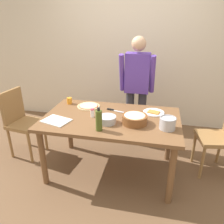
{
  "coord_description": "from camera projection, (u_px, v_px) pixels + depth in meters",
  "views": [
    {
      "loc": [
        0.5,
        -2.29,
        1.86
      ],
      "look_at": [
        0.0,
        0.05,
        0.81
      ],
      "focal_mm": 35.27,
      "sensor_mm": 36.0,
      "label": 1
    }
  ],
  "objects": [
    {
      "name": "ground",
      "position": [
        111.0,
        170.0,
        2.9
      ],
      "size": [
        8.0,
        8.0,
        0.0
      ],
      "primitive_type": "plane",
      "color": "brown"
    },
    {
      "name": "wall_back",
      "position": [
        131.0,
        51.0,
        3.81
      ],
      "size": [
        5.6,
        0.1,
        2.6
      ],
      "primitive_type": "cube",
      "color": "beige",
      "rests_on": "ground"
    },
    {
      "name": "dining_table",
      "position": [
        111.0,
        124.0,
        2.63
      ],
      "size": [
        1.6,
        0.96,
        0.76
      ],
      "color": "brown",
      "rests_on": "ground"
    },
    {
      "name": "person_cook",
      "position": [
        137.0,
        86.0,
        3.16
      ],
      "size": [
        0.49,
        0.25,
        1.62
      ],
      "color": "#2D2D38",
      "rests_on": "ground"
    },
    {
      "name": "chair_wooden_left",
      "position": [
        21.0,
        119.0,
        3.06
      ],
      "size": [
        0.45,
        0.45,
        0.95
      ],
      "color": "olive",
      "rests_on": "ground"
    },
    {
      "name": "chair_wooden_right",
      "position": [
        222.0,
        134.0,
        2.68
      ],
      "size": [
        0.46,
        0.46,
        0.95
      ],
      "color": "olive",
      "rests_on": "ground"
    },
    {
      "name": "pizza_raw_on_board",
      "position": [
        89.0,
        106.0,
        2.9
      ],
      "size": [
        0.29,
        0.29,
        0.02
      ],
      "color": "beige",
      "rests_on": "dining_table"
    },
    {
      "name": "plate_with_slice",
      "position": [
        154.0,
        112.0,
        2.71
      ],
      "size": [
        0.26,
        0.26,
        0.02
      ],
      "color": "white",
      "rests_on": "dining_table"
    },
    {
      "name": "popcorn_bowl",
      "position": [
        135.0,
        118.0,
        2.43
      ],
      "size": [
        0.28,
        0.28,
        0.11
      ],
      "color": "brown",
      "rests_on": "dining_table"
    },
    {
      "name": "mixing_bowl_steel",
      "position": [
        107.0,
        120.0,
        2.45
      ],
      "size": [
        0.2,
        0.2,
        0.08
      ],
      "color": "#B7B7BC",
      "rests_on": "dining_table"
    },
    {
      "name": "olive_oil_bottle",
      "position": [
        99.0,
        120.0,
        2.26
      ],
      "size": [
        0.07,
        0.07,
        0.26
      ],
      "color": "#47561E",
      "rests_on": "dining_table"
    },
    {
      "name": "steel_pot",
      "position": [
        168.0,
        123.0,
        2.31
      ],
      "size": [
        0.17,
        0.17,
        0.13
      ],
      "color": "#B7B7BC",
      "rests_on": "dining_table"
    },
    {
      "name": "cup_orange",
      "position": [
        69.0,
        101.0,
        2.98
      ],
      "size": [
        0.07,
        0.07,
        0.08
      ],
      "primitive_type": "cylinder",
      "color": "orange",
      "rests_on": "dining_table"
    },
    {
      "name": "salt_shaker",
      "position": [
        92.0,
        113.0,
        2.59
      ],
      "size": [
        0.04,
        0.04,
        0.11
      ],
      "color": "white",
      "rests_on": "dining_table"
    },
    {
      "name": "cutting_board_white",
      "position": [
        56.0,
        121.0,
        2.5
      ],
      "size": [
        0.35,
        0.3,
        0.01
      ],
      "primitive_type": "cube",
      "rotation": [
        0.0,
        0.0,
        -0.29
      ],
      "color": "white",
      "rests_on": "dining_table"
    },
    {
      "name": "chef_knife",
      "position": [
        115.0,
        111.0,
        2.77
      ],
      "size": [
        0.29,
        0.1,
        0.02
      ],
      "color": "silver",
      "rests_on": "dining_table"
    }
  ]
}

